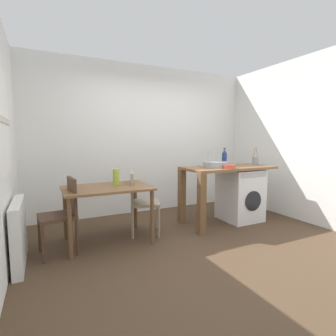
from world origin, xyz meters
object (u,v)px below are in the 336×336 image
(mixing_bowl, at_px, (228,166))
(vase, at_px, (116,177))
(utensil_crock, at_px, (255,161))
(washing_machine, at_px, (240,195))
(chair_opposite, at_px, (140,199))
(bottle_tall_green, at_px, (224,158))
(dining_table, at_px, (107,194))
(chair_person_seat, at_px, (63,211))

(mixing_bowl, distance_m, vase, 1.69)
(utensil_crock, bearing_deg, mixing_bowl, -162.52)
(mixing_bowl, bearing_deg, washing_machine, 24.87)
(vase, bearing_deg, chair_opposite, -4.46)
(bottle_tall_green, height_order, mixing_bowl, bottle_tall_green)
(dining_table, xyz_separation_m, bottle_tall_green, (1.99, 0.11, 0.41))
(chair_person_seat, relative_size, bottle_tall_green, 3.06)
(chair_opposite, height_order, utensil_crock, utensil_crock)
(dining_table, distance_m, mixing_bowl, 1.84)
(chair_person_seat, xyz_separation_m, vase, (0.70, 0.19, 0.34))
(chair_person_seat, height_order, washing_machine, chair_person_seat)
(bottle_tall_green, bearing_deg, chair_person_seat, -175.47)
(utensil_crock, bearing_deg, bottle_tall_green, 171.21)
(washing_machine, relative_size, bottle_tall_green, 2.93)
(chair_person_seat, xyz_separation_m, bottle_tall_green, (2.54, 0.20, 0.54))
(chair_opposite, height_order, bottle_tall_green, bottle_tall_green)
(dining_table, xyz_separation_m, utensil_crock, (2.59, 0.02, 0.35))
(chair_person_seat, bearing_deg, dining_table, -86.19)
(dining_table, distance_m, washing_machine, 2.24)
(chair_opposite, relative_size, mixing_bowl, 4.45)
(washing_machine, distance_m, vase, 2.12)
(vase, bearing_deg, chair_person_seat, -164.54)
(dining_table, xyz_separation_m, chair_person_seat, (-0.55, -0.09, -0.14))
(mixing_bowl, distance_m, utensil_crock, 0.83)
(dining_table, relative_size, utensil_crock, 3.67)
(washing_machine, relative_size, vase, 3.93)
(chair_opposite, distance_m, washing_machine, 1.75)
(washing_machine, xyz_separation_m, bottle_tall_green, (-0.23, 0.15, 0.62))
(dining_table, height_order, mixing_bowl, mixing_bowl)
(bottle_tall_green, distance_m, vase, 1.86)
(bottle_tall_green, bearing_deg, chair_opposite, -178.69)
(washing_machine, bearing_deg, vase, 176.25)
(bottle_tall_green, height_order, utensil_crock, utensil_crock)
(washing_machine, bearing_deg, mixing_bowl, -155.13)
(chair_person_seat, height_order, vase, vase)
(dining_table, distance_m, utensil_crock, 2.62)
(chair_person_seat, height_order, chair_opposite, same)
(washing_machine, bearing_deg, utensil_crock, 8.10)
(washing_machine, height_order, mixing_bowl, mixing_bowl)
(washing_machine, relative_size, utensil_crock, 2.87)
(dining_table, distance_m, chair_opposite, 0.50)
(dining_table, relative_size, mixing_bowl, 5.44)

